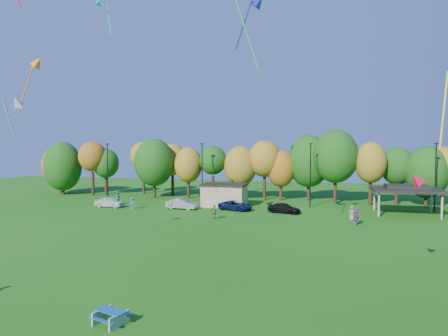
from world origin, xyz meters
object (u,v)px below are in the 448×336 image
(car_c, at_px, (235,205))
(car_a, at_px, (109,202))
(picnic_table, at_px, (111,316))
(car_d, at_px, (284,208))
(car_b, at_px, (182,204))

(car_c, bearing_deg, car_a, 112.99)
(picnic_table, distance_m, car_a, 38.75)
(car_d, bearing_deg, car_c, 101.61)
(car_c, height_order, car_d, car_c)
(picnic_table, distance_m, car_b, 35.49)
(picnic_table, relative_size, car_d, 0.44)
(car_b, xyz_separation_m, car_c, (7.36, 0.89, -0.08))
(picnic_table, height_order, car_c, car_c)
(car_b, distance_m, car_c, 7.41)
(picnic_table, xyz_separation_m, car_a, (-19.83, 33.29, 0.32))
(car_a, relative_size, car_d, 0.99)
(car_c, xyz_separation_m, car_d, (6.62, -0.60, -0.02))
(picnic_table, bearing_deg, car_b, 121.57)
(car_c, distance_m, car_d, 6.64)
(car_a, xyz_separation_m, car_d, (24.53, 1.25, -0.10))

